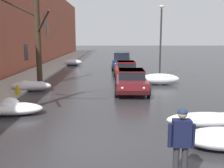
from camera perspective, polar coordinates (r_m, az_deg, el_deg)
The scene contains 16 objects.
ground_plane at distance 8.38m, azimuth -4.58°, elevation -13.66°, with size 200.00×200.00×0.00m, color #2B2B2D.
left_sidewalk_slab at distance 26.73m, azimuth -14.93°, elevation 2.62°, with size 3.15×80.00×0.14m, color #A8A399.
brick_townhouse_facade at distance 27.19m, azimuth -19.78°, elevation 13.20°, with size 0.63×80.00×10.27m.
snow_bank_near_corner_left at distance 32.36m, azimuth -8.31°, elevation 4.58°, with size 2.12×1.26×0.71m.
snow_bank_along_left_kerb at distance 9.01m, azimuth 22.56°, elevation -10.70°, with size 2.41×1.38×0.61m.
snow_bank_mid_block_left at distance 17.60m, azimuth -16.93°, elevation -0.40°, with size 2.57×1.03×0.66m.
snow_bank_near_corner_right at distance 19.35m, azimuth 10.21°, elevation 1.01°, with size 2.82×1.25×0.78m.
snow_bank_along_right_kerb at distance 12.58m, azimuth -21.17°, elevation -4.82°, with size 2.94×1.27×0.75m.
snow_bank_far_right_pile at distance 10.75m, azimuth 19.99°, elevation -7.24°, with size 3.02×0.90×0.57m.
bare_tree_second_along_sidewalk at distance 19.07m, azimuth -15.70°, elevation 10.64°, with size 3.27×3.34×7.32m.
sedan_maroon_approaching_near_lane at distance 16.15m, azimuth 4.15°, elevation 0.70°, with size 2.07×3.97×1.42m.
sedan_red_parked_kerbside_close at distance 21.63m, azimuth 2.98°, elevation 3.09°, with size 1.98×3.94×1.42m.
suv_darkblue_parked_kerbside_mid at distance 28.01m, azimuth 2.18°, elevation 5.17°, with size 2.24×4.76×1.82m.
pedestrian_with_coffee at distance 6.49m, azimuth 14.66°, elevation -11.34°, with size 0.63×0.36×1.76m.
fire_hydrant at distance 15.95m, azimuth -19.63°, elevation -1.42°, with size 0.42×0.22×0.71m.
street_lamp_post at distance 22.81m, azimuth 10.42°, elevation 9.77°, with size 0.44×0.24×5.93m.
Camera 1 is at (0.61, -7.65, 3.37)m, focal length 42.60 mm.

